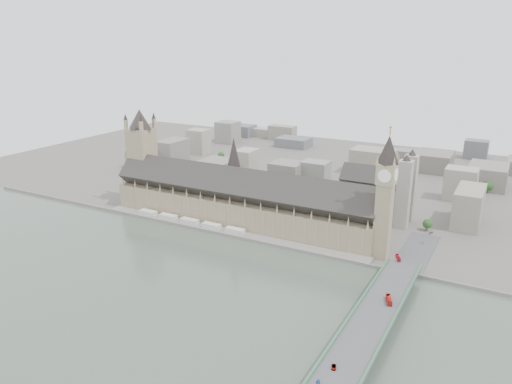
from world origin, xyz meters
The scene contains 19 objects.
ground centered at (0.00, 0.00, 0.00)m, with size 900.00×900.00×0.00m, color #595651.
river_thames centered at (0.00, -165.00, 0.00)m, with size 600.00×600.00×0.00m, color #445045.
embankment_wall centered at (0.00, -15.00, 1.50)m, with size 600.00×1.50×3.00m, color slate.
river_terrace centered at (0.00, -7.50, 1.00)m, with size 270.00×15.00×2.00m, color slate.
terrace_tents centered at (-40.00, -7.00, 4.00)m, with size 118.00×7.00×4.00m.
palace_of_westminster centered at (0.00, 19.70, 22.71)m, with size 265.00×40.73×55.44m.
elizabeth_tower centered at (138.00, 8.00, 58.09)m, with size 17.00×17.00×107.50m.
victoria_tower centered at (-122.00, 26.00, 55.20)m, with size 30.00×30.00×100.00m.
central_tower centered at (-10.00, 26.00, 57.92)m, with size 13.00×13.00×48.00m.
westminster_bridge centered at (162.00, -87.50, 5.12)m, with size 25.00×325.00×10.25m, color #474749.
bridge_parapets centered at (162.00, -132.00, 10.82)m, with size 25.00×235.00×1.15m, color #3C6E4D, non-canonical shape.
westminster_abbey centered at (110.92, 95.00, 25.08)m, with size 68.00×36.00×64.00m.
city_skyline_inland centered at (0.00, 245.00, 19.00)m, with size 720.00×360.00×38.00m, color gray, non-canonical shape.
park_trees centered at (-10.00, 60.00, 7.50)m, with size 110.00×30.00×15.00m, color #224C1B, non-canonical shape.
red_bus_north centered at (156.31, -12.01, 11.64)m, with size 2.33×9.95×2.77m, color red.
red_bus_south centered at (166.14, -78.28, 11.91)m, with size 2.79×11.92×3.32m, color red.
car_blue centered at (155.80, -172.38, 10.91)m, with size 1.55×3.86×1.32m, color blue.
car_grey centered at (158.29, -157.53, 10.94)m, with size 2.27×4.93×1.37m, color gray.
car_approach centered at (168.64, 52.70, 10.93)m, with size 1.90×4.69×1.36m, color gray.
Camera 1 is at (225.87, -364.94, 171.55)m, focal length 35.00 mm.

